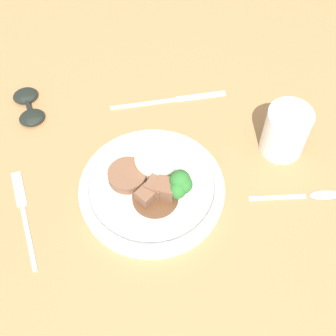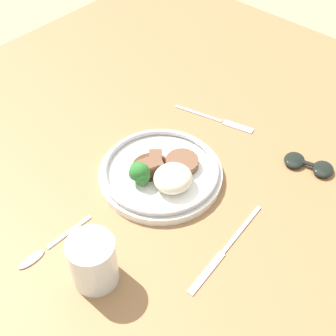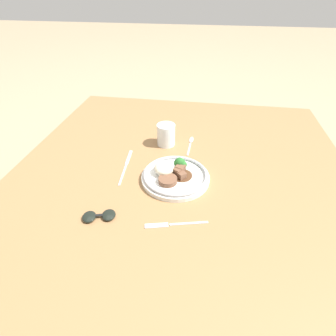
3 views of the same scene
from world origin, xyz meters
name	(u,v)px [view 2 (image 2 of 3)]	position (x,y,z in m)	size (l,w,h in m)	color
ground_plane	(152,192)	(0.00, 0.00, 0.00)	(8.00, 8.00, 0.00)	#998466
dining_table	(152,184)	(0.00, 0.00, 0.02)	(1.42, 1.26, 0.05)	olive
plate	(161,172)	(-0.01, 0.02, 0.06)	(0.24, 0.24, 0.06)	white
juice_glass	(93,263)	(0.22, 0.09, 0.09)	(0.08, 0.08, 0.09)	yellow
fork	(221,121)	(-0.22, 0.00, 0.05)	(0.06, 0.18, 0.00)	silver
knife	(224,251)	(0.04, 0.21, 0.05)	(0.22, 0.03, 0.00)	silver
spoon	(41,252)	(0.25, -0.02, 0.05)	(0.15, 0.02, 0.01)	silver
sunglasses	(309,165)	(-0.23, 0.22, 0.05)	(0.07, 0.11, 0.01)	black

